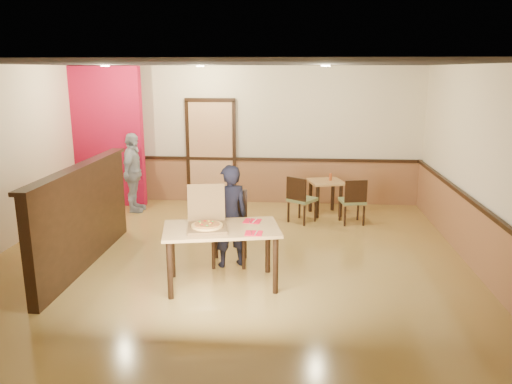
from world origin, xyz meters
TOP-DOWN VIEW (x-y plane):
  - floor at (0.00, 0.00)m, footprint 7.00×7.00m
  - ceiling at (0.00, 0.00)m, footprint 7.00×7.00m
  - wall_back at (0.00, 3.50)m, footprint 7.00×0.00m
  - wall_right at (3.50, 0.00)m, footprint 0.00×7.00m
  - wainscot_back at (0.00, 3.47)m, footprint 7.00×0.04m
  - chair_rail_back at (0.00, 3.45)m, footprint 7.00×0.06m
  - wainscot_right at (3.47, 0.00)m, footprint 0.04×7.00m
  - chair_rail_right at (3.45, 0.00)m, footprint 0.06×7.00m
  - back_door at (-0.80, 3.46)m, footprint 0.90×0.06m
  - booth_partition at (-2.00, -0.20)m, footprint 0.20×3.10m
  - red_accent_panel at (-2.90, 3.00)m, footprint 1.60×0.20m
  - spot_a at (-2.30, 1.80)m, footprint 0.14×0.14m
  - spot_b at (-0.80, 2.50)m, footprint 0.14×0.14m
  - spot_c at (1.40, 1.50)m, footprint 0.14×0.14m
  - main_table at (0.04, -0.72)m, footprint 1.59×1.11m
  - diner_chair at (0.03, 0.09)m, footprint 0.54×0.54m
  - side_chair_left at (1.05, 2.07)m, footprint 0.59×0.59m
  - side_chair_right at (2.00, 2.06)m, footprint 0.49×0.49m
  - side_table at (1.54, 2.67)m, footprint 0.76×0.76m
  - diner at (0.05, -0.06)m, footprint 0.63×0.55m
  - passerby at (-2.19, 2.56)m, footprint 0.40×0.92m
  - pizza_box at (-0.14, -0.75)m, footprint 0.58×0.65m
  - pizza at (-0.13, -0.81)m, footprint 0.45×0.45m
  - napkin_near at (0.47, -0.92)m, footprint 0.21×0.21m
  - napkin_far at (0.40, -0.42)m, footprint 0.25×0.25m
  - condiment at (1.62, 2.69)m, footprint 0.06×0.06m

SIDE VIEW (x-z plane):
  - floor at x=0.00m, z-range 0.00..0.00m
  - wainscot_back at x=0.00m, z-range 0.00..0.90m
  - wainscot_right at x=3.47m, z-range 0.00..0.90m
  - side_chair_right at x=2.00m, z-range 0.04..0.88m
  - side_chair_left at x=1.05m, z-range 0.04..0.90m
  - side_table at x=1.54m, z-range 0.16..0.82m
  - diner_chair at x=0.03m, z-range 0.05..1.08m
  - main_table at x=0.04m, z-range 0.28..1.06m
  - condiment at x=1.62m, z-range 0.66..0.80m
  - diner at x=0.05m, z-range 0.00..1.46m
  - booth_partition at x=-2.00m, z-range 0.01..1.46m
  - passerby at x=-2.19m, z-range 0.00..1.55m
  - napkin_near at x=0.47m, z-range 0.77..0.79m
  - napkin_far at x=0.40m, z-range 0.77..0.79m
  - pizza at x=-0.13m, z-range 0.81..0.84m
  - pizza_box at x=-0.14m, z-range 0.59..1.10m
  - chair_rail_back at x=0.00m, z-range 0.89..0.95m
  - chair_rail_right at x=3.45m, z-range 0.89..0.95m
  - back_door at x=-0.80m, z-range 0.00..2.10m
  - red_accent_panel at x=-2.90m, z-range 0.01..2.79m
  - wall_back at x=0.00m, z-range -2.10..4.90m
  - wall_right at x=3.50m, z-range -2.10..4.90m
  - spot_a at x=-2.30m, z-range 2.77..2.79m
  - spot_b at x=-0.80m, z-range 2.77..2.79m
  - spot_c at x=1.40m, z-range 2.77..2.79m
  - ceiling at x=0.00m, z-range 2.80..2.80m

